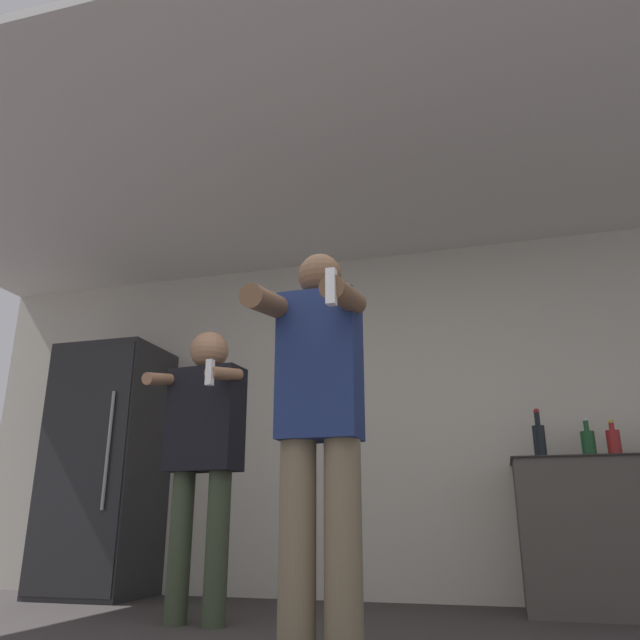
{
  "coord_description": "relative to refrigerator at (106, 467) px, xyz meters",
  "views": [
    {
      "loc": [
        0.74,
        -1.95,
        0.52
      ],
      "look_at": [
        0.04,
        0.53,
        1.36
      ],
      "focal_mm": 35.0,
      "sensor_mm": 36.0,
      "label": 1
    }
  ],
  "objects": [
    {
      "name": "wall_back",
      "position": [
        2.16,
        0.36,
        0.35
      ],
      "size": [
        7.0,
        0.06,
        2.55
      ],
      "color": "beige",
      "rests_on": "ground_plane"
    },
    {
      "name": "ceiling_slab",
      "position": [
        2.16,
        -0.98,
        1.65
      ],
      "size": [
        7.0,
        3.13,
        0.05
      ],
      "color": "silver",
      "rests_on": "wall_back"
    },
    {
      "name": "bottle_brown_liquor",
      "position": [
        3.6,
        0.08,
        0.07
      ],
      "size": [
        0.08,
        0.08,
        0.25
      ],
      "color": "maroon",
      "rests_on": "counter"
    },
    {
      "name": "refrigerator",
      "position": [
        0.0,
        0.0,
        0.0
      ],
      "size": [
        0.75,
        0.68,
        1.84
      ],
      "color": "#262628",
      "rests_on": "ground_plane"
    },
    {
      "name": "person_woman_foreground",
      "position": [
        2.2,
        -1.78,
        -0.01
      ],
      "size": [
        0.42,
        0.52,
        1.66
      ],
      "color": "#75664C",
      "rests_on": "ground_plane"
    },
    {
      "name": "person_man_side",
      "position": [
        1.28,
        -0.96,
        0.04
      ],
      "size": [
        0.5,
        0.47,
        1.61
      ],
      "color": "#38422D",
      "rests_on": "ground_plane"
    },
    {
      "name": "bottle_green_wine",
      "position": [
        3.16,
        0.08,
        0.11
      ],
      "size": [
        0.08,
        0.08,
        0.34
      ],
      "color": "black",
      "rests_on": "counter"
    },
    {
      "name": "bottle_short_whiskey",
      "position": [
        3.45,
        0.08,
        0.07
      ],
      "size": [
        0.09,
        0.09,
        0.27
      ],
      "color": "#194723",
      "rests_on": "counter"
    }
  ]
}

